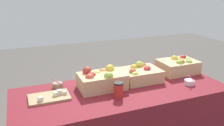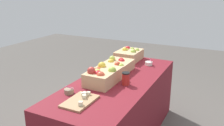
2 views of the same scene
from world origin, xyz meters
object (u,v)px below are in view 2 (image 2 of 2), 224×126
(apple_crate_middle, at_px, (117,65))
(coffee_cup, at_px, (126,79))
(sample_bowl_near, at_px, (149,63))
(sample_bowl_mid, at_px, (69,91))
(apple_crate_right, at_px, (102,76))
(apple_crate_left, at_px, (129,55))
(cutting_board_front, at_px, (80,101))

(apple_crate_middle, relative_size, coffee_cup, 2.79)
(apple_crate_middle, bearing_deg, sample_bowl_near, -34.60)
(sample_bowl_mid, bearing_deg, sample_bowl_near, -18.60)
(apple_crate_right, height_order, sample_bowl_near, apple_crate_right)
(apple_crate_right, bearing_deg, sample_bowl_near, -16.38)
(apple_crate_left, bearing_deg, coffee_cup, -159.40)
(apple_crate_middle, bearing_deg, apple_crate_right, -176.17)
(cutting_board_front, height_order, sample_bowl_mid, sample_bowl_mid)
(apple_crate_left, xyz_separation_m, cutting_board_front, (-1.36, -0.12, -0.06))
(apple_crate_right, xyz_separation_m, coffee_cup, (0.07, -0.23, -0.02))
(apple_crate_middle, height_order, apple_crate_right, apple_crate_right)
(apple_crate_right, xyz_separation_m, sample_bowl_near, (0.80, -0.23, -0.06))
(apple_crate_middle, bearing_deg, coffee_cup, -143.25)
(coffee_cup, bearing_deg, sample_bowl_mid, 138.53)
(cutting_board_front, bearing_deg, sample_bowl_mid, 62.95)
(cutting_board_front, bearing_deg, coffee_cup, -19.96)
(cutting_board_front, xyz_separation_m, sample_bowl_near, (1.25, -0.20, 0.01))
(apple_crate_middle, xyz_separation_m, apple_crate_right, (-0.42, -0.03, 0.01))
(apple_crate_right, relative_size, sample_bowl_mid, 4.50)
(apple_crate_left, xyz_separation_m, coffee_cup, (-0.83, -0.31, -0.01))
(cutting_board_front, distance_m, coffee_cup, 0.57)
(apple_crate_left, bearing_deg, cutting_board_front, -175.03)
(sample_bowl_near, bearing_deg, apple_crate_right, 163.62)
(coffee_cup, bearing_deg, apple_crate_middle, 36.75)
(apple_crate_right, relative_size, cutting_board_front, 1.25)
(apple_crate_left, height_order, coffee_cup, apple_crate_left)
(apple_crate_middle, height_order, coffee_cup, apple_crate_middle)
(apple_crate_middle, bearing_deg, apple_crate_left, 6.50)
(apple_crate_right, distance_m, sample_bowl_mid, 0.40)
(apple_crate_left, relative_size, apple_crate_middle, 1.07)
(apple_crate_right, distance_m, cutting_board_front, 0.47)
(sample_bowl_mid, bearing_deg, apple_crate_middle, -9.33)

